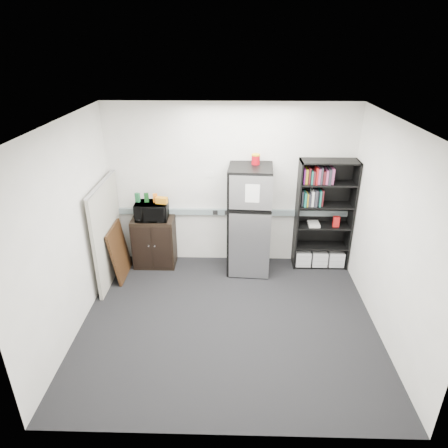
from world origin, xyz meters
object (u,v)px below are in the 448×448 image
refrigerator (249,220)px  microwave (152,211)px  cabinet (154,242)px  bookshelf (324,216)px  cubicle_partition (108,232)px

refrigerator → microwave: bearing=-178.6°
cabinet → refrigerator: refrigerator is taller
bookshelf → cabinet: bearing=-178.7°
cabinet → microwave: size_ratio=1.66×
bookshelf → refrigerator: bookshelf is taller
microwave → cabinet: bearing=88.5°
bookshelf → refrigerator: size_ratio=1.04×
microwave → cubicle_partition: bearing=-148.6°
cubicle_partition → bookshelf: bearing=8.1°
microwave → refrigerator: 1.59m
refrigerator → cabinet: bearing=-179.2°
cubicle_partition → refrigerator: 2.24m
bookshelf → refrigerator: (-1.22, -0.14, -0.02)m
cabinet → microwave: (0.00, -0.02, 0.58)m
cubicle_partition → microwave: cubicle_partition is taller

